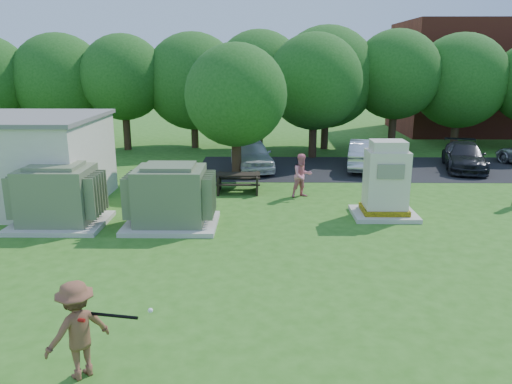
{
  "coord_description": "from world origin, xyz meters",
  "views": [
    {
      "loc": [
        0.2,
        -11.13,
        5.35
      ],
      "look_at": [
        0.0,
        4.0,
        1.3
      ],
      "focal_mm": 35.0,
      "sensor_mm": 36.0,
      "label": 1
    }
  ],
  "objects_px": {
    "car_white": "(252,155)",
    "generator_cabinet": "(386,184)",
    "transformer_right": "(171,198)",
    "person_at_picnic": "(302,176)",
    "transformer_left": "(58,197)",
    "picnic_table": "(238,181)",
    "car_dark": "(464,156)",
    "car_silver_a": "(366,154)",
    "batter": "(78,330)"
  },
  "relations": [
    {
      "from": "car_white",
      "to": "generator_cabinet",
      "type": "bearing_deg",
      "value": -68.17
    },
    {
      "from": "generator_cabinet",
      "to": "person_at_picnic",
      "type": "relative_size",
      "value": 1.53
    },
    {
      "from": "transformer_right",
      "to": "car_white",
      "type": "bearing_deg",
      "value": 74.35
    },
    {
      "from": "picnic_table",
      "to": "car_dark",
      "type": "height_order",
      "value": "car_dark"
    },
    {
      "from": "transformer_right",
      "to": "picnic_table",
      "type": "relative_size",
      "value": 1.65
    },
    {
      "from": "transformer_left",
      "to": "car_white",
      "type": "relative_size",
      "value": 0.68
    },
    {
      "from": "car_dark",
      "to": "transformer_left",
      "type": "bearing_deg",
      "value": -138.16
    },
    {
      "from": "person_at_picnic",
      "to": "car_silver_a",
      "type": "bearing_deg",
      "value": 32.75
    },
    {
      "from": "generator_cabinet",
      "to": "car_dark",
      "type": "height_order",
      "value": "generator_cabinet"
    },
    {
      "from": "picnic_table",
      "to": "car_dark",
      "type": "distance_m",
      "value": 11.95
    },
    {
      "from": "transformer_right",
      "to": "car_silver_a",
      "type": "xyz_separation_m",
      "value": [
        8.18,
        9.03,
        -0.23
      ]
    },
    {
      "from": "transformer_left",
      "to": "batter",
      "type": "relative_size",
      "value": 1.7
    },
    {
      "from": "transformer_left",
      "to": "person_at_picnic",
      "type": "distance_m",
      "value": 9.04
    },
    {
      "from": "picnic_table",
      "to": "car_dark",
      "type": "xyz_separation_m",
      "value": [
        11.05,
        4.53,
        0.17
      ]
    },
    {
      "from": "transformer_left",
      "to": "car_white",
      "type": "height_order",
      "value": "transformer_left"
    },
    {
      "from": "generator_cabinet",
      "to": "car_dark",
      "type": "bearing_deg",
      "value": 53.3
    },
    {
      "from": "batter",
      "to": "car_silver_a",
      "type": "distance_m",
      "value": 19.03
    },
    {
      "from": "generator_cabinet",
      "to": "batter",
      "type": "relative_size",
      "value": 1.51
    },
    {
      "from": "transformer_right",
      "to": "batter",
      "type": "distance_m",
      "value": 8.08
    },
    {
      "from": "transformer_left",
      "to": "picnic_table",
      "type": "distance_m",
      "value": 7.2
    },
    {
      "from": "batter",
      "to": "car_silver_a",
      "type": "height_order",
      "value": "batter"
    },
    {
      "from": "transformer_left",
      "to": "batter",
      "type": "distance_m",
      "value": 8.83
    },
    {
      "from": "generator_cabinet",
      "to": "batter",
      "type": "bearing_deg",
      "value": -128.78
    },
    {
      "from": "person_at_picnic",
      "to": "car_white",
      "type": "xyz_separation_m",
      "value": [
        -2.11,
        5.15,
        -0.13
      ]
    },
    {
      "from": "generator_cabinet",
      "to": "car_white",
      "type": "distance_m",
      "value": 9.04
    },
    {
      "from": "car_white",
      "to": "car_dark",
      "type": "xyz_separation_m",
      "value": [
        10.59,
        0.11,
        -0.09
      ]
    },
    {
      "from": "generator_cabinet",
      "to": "car_silver_a",
      "type": "relative_size",
      "value": 0.59
    },
    {
      "from": "transformer_left",
      "to": "car_silver_a",
      "type": "xyz_separation_m",
      "value": [
        11.88,
        9.03,
        -0.23
      ]
    },
    {
      "from": "transformer_left",
      "to": "person_at_picnic",
      "type": "relative_size",
      "value": 1.72
    },
    {
      "from": "transformer_right",
      "to": "car_white",
      "type": "relative_size",
      "value": 0.68
    },
    {
      "from": "picnic_table",
      "to": "car_silver_a",
      "type": "xyz_separation_m",
      "value": [
        6.19,
        4.66,
        0.26
      ]
    },
    {
      "from": "transformer_right",
      "to": "car_white",
      "type": "xyz_separation_m",
      "value": [
        2.46,
        8.79,
        -0.22
      ]
    },
    {
      "from": "transformer_left",
      "to": "transformer_right",
      "type": "distance_m",
      "value": 3.7
    },
    {
      "from": "transformer_left",
      "to": "person_at_picnic",
      "type": "bearing_deg",
      "value": 23.72
    },
    {
      "from": "transformer_right",
      "to": "car_dark",
      "type": "relative_size",
      "value": 0.67
    },
    {
      "from": "generator_cabinet",
      "to": "picnic_table",
      "type": "bearing_deg",
      "value": 148.56
    },
    {
      "from": "person_at_picnic",
      "to": "picnic_table",
      "type": "bearing_deg",
      "value": 140.61
    },
    {
      "from": "transformer_right",
      "to": "person_at_picnic",
      "type": "xyz_separation_m",
      "value": [
        4.58,
        3.64,
        -0.1
      ]
    },
    {
      "from": "transformer_left",
      "to": "picnic_table",
      "type": "relative_size",
      "value": 1.65
    },
    {
      "from": "car_white",
      "to": "car_silver_a",
      "type": "height_order",
      "value": "car_white"
    },
    {
      "from": "car_dark",
      "to": "generator_cabinet",
      "type": "bearing_deg",
      "value": -112.85
    },
    {
      "from": "person_at_picnic",
      "to": "car_dark",
      "type": "xyz_separation_m",
      "value": [
        8.47,
        5.27,
        -0.22
      ]
    },
    {
      "from": "batter",
      "to": "car_white",
      "type": "xyz_separation_m",
      "value": [
        2.61,
        16.87,
        -0.14
      ]
    },
    {
      "from": "picnic_table",
      "to": "person_at_picnic",
      "type": "xyz_separation_m",
      "value": [
        2.58,
        -0.74,
        0.39
      ]
    },
    {
      "from": "car_dark",
      "to": "car_white",
      "type": "bearing_deg",
      "value": -165.55
    },
    {
      "from": "car_silver_a",
      "to": "car_dark",
      "type": "bearing_deg",
      "value": -169.01
    },
    {
      "from": "transformer_left",
      "to": "car_silver_a",
      "type": "distance_m",
      "value": 14.93
    },
    {
      "from": "generator_cabinet",
      "to": "picnic_table",
      "type": "height_order",
      "value": "generator_cabinet"
    },
    {
      "from": "batter",
      "to": "car_white",
      "type": "height_order",
      "value": "batter"
    },
    {
      "from": "transformer_right",
      "to": "transformer_left",
      "type": "bearing_deg",
      "value": 180.0
    }
  ]
}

